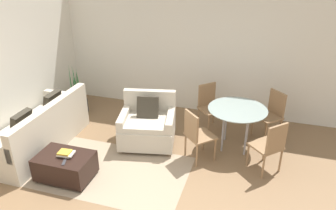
{
  "coord_description": "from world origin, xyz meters",
  "views": [
    {
      "loc": [
        1.5,
        -3.1,
        3.24
      ],
      "look_at": [
        -0.02,
        1.86,
        0.75
      ],
      "focal_mm": 35.0,
      "sensor_mm": 36.0,
      "label": 1
    }
  ],
  "objects_px": {
    "dining_chair_far_right": "(272,112)",
    "dining_table": "(237,114)",
    "dining_chair_near_left": "(196,133)",
    "book_stack": "(66,153)",
    "ottoman": "(65,166)",
    "tv_remote_primary": "(64,162)",
    "dining_chair_far_left": "(209,104)",
    "armchair": "(148,125)",
    "potted_plant": "(78,102)",
    "couch": "(38,133)",
    "dining_chair_near_right": "(270,144)"
  },
  "relations": [
    {
      "from": "ottoman",
      "to": "dining_table",
      "type": "height_order",
      "value": "dining_table"
    },
    {
      "from": "tv_remote_primary",
      "to": "dining_chair_near_right",
      "type": "bearing_deg",
      "value": 22.84
    },
    {
      "from": "dining_chair_far_left",
      "to": "book_stack",
      "type": "bearing_deg",
      "value": -128.75
    },
    {
      "from": "book_stack",
      "to": "dining_table",
      "type": "xyz_separation_m",
      "value": [
        2.37,
        1.64,
        0.22
      ]
    },
    {
      "from": "armchair",
      "to": "tv_remote_primary",
      "type": "height_order",
      "value": "armchair"
    },
    {
      "from": "couch",
      "to": "dining_chair_far_right",
      "type": "xyz_separation_m",
      "value": [
        3.93,
        1.61,
        0.22
      ]
    },
    {
      "from": "armchair",
      "to": "dining_chair_far_right",
      "type": "height_order",
      "value": "armchair"
    },
    {
      "from": "couch",
      "to": "dining_chair_far_right",
      "type": "height_order",
      "value": "dining_chair_far_right"
    },
    {
      "from": "couch",
      "to": "dining_table",
      "type": "relative_size",
      "value": 2.05
    },
    {
      "from": "dining_chair_far_right",
      "to": "dining_table",
      "type": "bearing_deg",
      "value": -135.0
    },
    {
      "from": "dining_chair_near_left",
      "to": "couch",
      "type": "bearing_deg",
      "value": -170.87
    },
    {
      "from": "book_stack",
      "to": "potted_plant",
      "type": "height_order",
      "value": "potted_plant"
    },
    {
      "from": "tv_remote_primary",
      "to": "potted_plant",
      "type": "distance_m",
      "value": 2.54
    },
    {
      "from": "tv_remote_primary",
      "to": "dining_chair_near_right",
      "type": "relative_size",
      "value": 0.17
    },
    {
      "from": "armchair",
      "to": "potted_plant",
      "type": "bearing_deg",
      "value": 158.38
    },
    {
      "from": "tv_remote_primary",
      "to": "book_stack",
      "type": "bearing_deg",
      "value": 114.8
    },
    {
      "from": "book_stack",
      "to": "dining_chair_far_left",
      "type": "bearing_deg",
      "value": 51.25
    },
    {
      "from": "tv_remote_primary",
      "to": "dining_chair_far_right",
      "type": "bearing_deg",
      "value": 39.6
    },
    {
      "from": "dining_table",
      "to": "dining_chair_near_right",
      "type": "distance_m",
      "value": 0.84
    },
    {
      "from": "couch",
      "to": "dining_chair_far_left",
      "type": "relative_size",
      "value": 2.31
    },
    {
      "from": "dining_table",
      "to": "book_stack",
      "type": "bearing_deg",
      "value": -145.32
    },
    {
      "from": "tv_remote_primary",
      "to": "potted_plant",
      "type": "xyz_separation_m",
      "value": [
        -1.16,
        2.25,
        -0.2
      ]
    },
    {
      "from": "dining_chair_near_right",
      "to": "book_stack",
      "type": "bearing_deg",
      "value": -160.36
    },
    {
      "from": "dining_chair_far_left",
      "to": "potted_plant",
      "type": "bearing_deg",
      "value": -177.45
    },
    {
      "from": "potted_plant",
      "to": "dining_chair_far_right",
      "type": "distance_m",
      "value": 4.05
    },
    {
      "from": "ottoman",
      "to": "tv_remote_primary",
      "type": "xyz_separation_m",
      "value": [
        0.1,
        -0.14,
        0.19
      ]
    },
    {
      "from": "dining_chair_near_right",
      "to": "dining_chair_far_left",
      "type": "bearing_deg",
      "value": 135.0
    },
    {
      "from": "dining_table",
      "to": "dining_chair_far_right",
      "type": "relative_size",
      "value": 1.12
    },
    {
      "from": "couch",
      "to": "ottoman",
      "type": "height_order",
      "value": "couch"
    },
    {
      "from": "book_stack",
      "to": "dining_chair_near_left",
      "type": "height_order",
      "value": "dining_chair_near_left"
    },
    {
      "from": "armchair",
      "to": "dining_chair_far_right",
      "type": "bearing_deg",
      "value": 22.69
    },
    {
      "from": "armchair",
      "to": "dining_chair_far_left",
      "type": "bearing_deg",
      "value": 42.93
    },
    {
      "from": "couch",
      "to": "dining_chair_near_left",
      "type": "height_order",
      "value": "dining_chair_near_left"
    },
    {
      "from": "dining_chair_near_right",
      "to": "dining_chair_far_right",
      "type": "relative_size",
      "value": 1.0
    },
    {
      "from": "ottoman",
      "to": "dining_chair_far_right",
      "type": "relative_size",
      "value": 0.93
    },
    {
      "from": "couch",
      "to": "potted_plant",
      "type": "distance_m",
      "value": 1.49
    },
    {
      "from": "potted_plant",
      "to": "dining_chair_near_right",
      "type": "distance_m",
      "value": 4.18
    },
    {
      "from": "armchair",
      "to": "tv_remote_primary",
      "type": "xyz_separation_m",
      "value": [
        -0.76,
        -1.49,
        0.06
      ]
    },
    {
      "from": "potted_plant",
      "to": "dining_chair_near_right",
      "type": "bearing_deg",
      "value": -14.45
    },
    {
      "from": "dining_table",
      "to": "dining_chair_far_left",
      "type": "relative_size",
      "value": 1.12
    },
    {
      "from": "dining_table",
      "to": "dining_chair_near_left",
      "type": "height_order",
      "value": "dining_chair_near_left"
    },
    {
      "from": "ottoman",
      "to": "dining_table",
      "type": "distance_m",
      "value": 2.94
    },
    {
      "from": "dining_chair_near_left",
      "to": "dining_chair_far_right",
      "type": "xyz_separation_m",
      "value": [
        1.17,
        1.17,
        0.0
      ]
    },
    {
      "from": "dining_chair_far_right",
      "to": "armchair",
      "type": "bearing_deg",
      "value": -157.31
    },
    {
      "from": "dining_chair_near_left",
      "to": "dining_chair_near_right",
      "type": "relative_size",
      "value": 1.0
    },
    {
      "from": "couch",
      "to": "dining_table",
      "type": "xyz_separation_m",
      "value": [
        3.34,
        1.03,
        0.37
      ]
    },
    {
      "from": "dining_chair_near_left",
      "to": "dining_chair_near_right",
      "type": "distance_m",
      "value": 1.17
    },
    {
      "from": "potted_plant",
      "to": "dining_chair_near_left",
      "type": "relative_size",
      "value": 1.22
    },
    {
      "from": "armchair",
      "to": "dining_chair_near_right",
      "type": "bearing_deg",
      "value": -7.55
    },
    {
      "from": "book_stack",
      "to": "potted_plant",
      "type": "xyz_separation_m",
      "value": [
        -1.09,
        2.09,
        -0.23
      ]
    }
  ]
}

